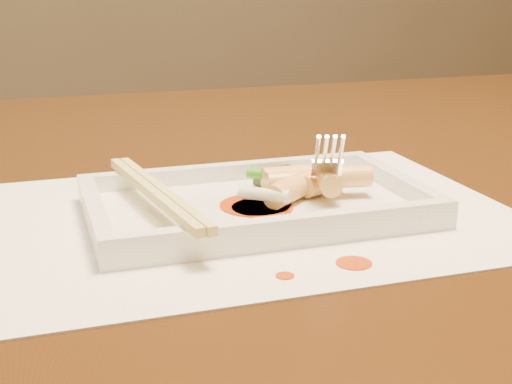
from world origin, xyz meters
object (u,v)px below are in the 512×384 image
object	(u,v)px
table	(259,250)
chopstick_a	(151,192)
placemat	(256,215)
plate_base	(256,209)
fork	(332,102)

from	to	relation	value
table	chopstick_a	size ratio (longest dim) A/B	7.24
placemat	table	bearing A→B (deg)	71.00
table	chopstick_a	xyz separation A→B (m)	(-0.14, -0.17, 0.13)
placemat	chopstick_a	xyz separation A→B (m)	(-0.08, 0.00, 0.03)
table	chopstick_a	bearing A→B (deg)	-129.55
table	plate_base	distance (m)	0.21
chopstick_a	fork	size ratio (longest dim) A/B	1.38
chopstick_a	placemat	bearing A→B (deg)	0.00
placemat	chopstick_a	distance (m)	0.09
fork	table	bearing A→B (deg)	94.27
table	fork	xyz separation A→B (m)	(0.01, -0.15, 0.18)
table	plate_base	bearing A→B (deg)	-109.00
table	placemat	world-z (taller)	placemat
chopstick_a	fork	xyz separation A→B (m)	(0.15, 0.02, 0.06)
table	fork	size ratio (longest dim) A/B	10.00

